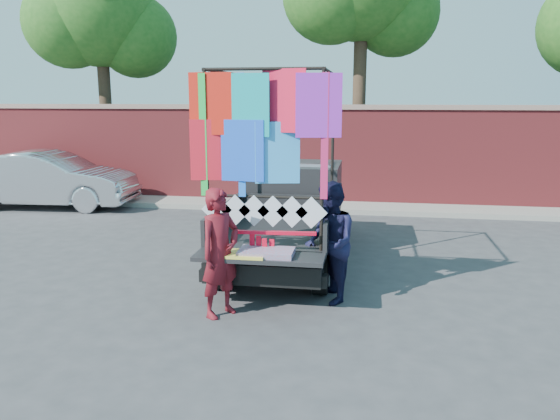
# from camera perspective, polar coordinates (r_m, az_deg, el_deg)

# --- Properties ---
(ground) EXTENTS (90.00, 90.00, 0.00)m
(ground) POSITION_cam_1_polar(r_m,az_deg,el_deg) (7.97, -0.80, -8.90)
(ground) COLOR #38383A
(ground) RESTS_ON ground
(brick_wall) EXTENTS (30.00, 0.45, 2.61)m
(brick_wall) POSITION_cam_1_polar(r_m,az_deg,el_deg) (14.48, 4.02, 5.84)
(brick_wall) COLOR #9C2D31
(brick_wall) RESTS_ON ground
(curb) EXTENTS (30.00, 1.20, 0.12)m
(curb) POSITION_cam_1_polar(r_m,az_deg,el_deg) (13.98, 3.68, 0.39)
(curb) COLOR gray
(curb) RESTS_ON ground
(tree_left) EXTENTS (4.20, 3.30, 7.05)m
(tree_left) POSITION_cam_1_polar(r_m,az_deg,el_deg) (17.46, -18.36, 18.78)
(tree_left) COLOR #38281C
(tree_left) RESTS_ON ground
(pickup_truck) EXTENTS (2.01, 5.05, 3.18)m
(pickup_truck) POSITION_cam_1_polar(r_m,az_deg,el_deg) (9.82, 1.03, -0.05)
(pickup_truck) COLOR black
(pickup_truck) RESTS_ON ground
(sedan) EXTENTS (4.46, 1.83, 1.44)m
(sedan) POSITION_cam_1_polar(r_m,az_deg,el_deg) (15.26, -22.94, 2.95)
(sedan) COLOR silver
(sedan) RESTS_ON ground
(woman) EXTENTS (0.67, 0.73, 1.69)m
(woman) POSITION_cam_1_polar(r_m,az_deg,el_deg) (7.07, -6.28, -4.47)
(woman) COLOR maroon
(woman) RESTS_ON ground
(man) EXTENTS (0.89, 0.99, 1.69)m
(man) POSITION_cam_1_polar(r_m,az_deg,el_deg) (7.54, 5.22, -3.41)
(man) COLOR #141433
(man) RESTS_ON ground
(streamer_bundle) EXTENTS (1.05, 0.13, 0.72)m
(streamer_bundle) POSITION_cam_1_polar(r_m,az_deg,el_deg) (7.28, -1.26, -3.99)
(streamer_bundle) COLOR red
(streamer_bundle) RESTS_ON ground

